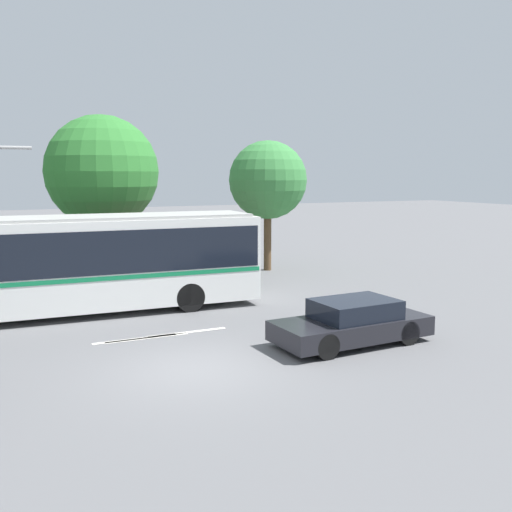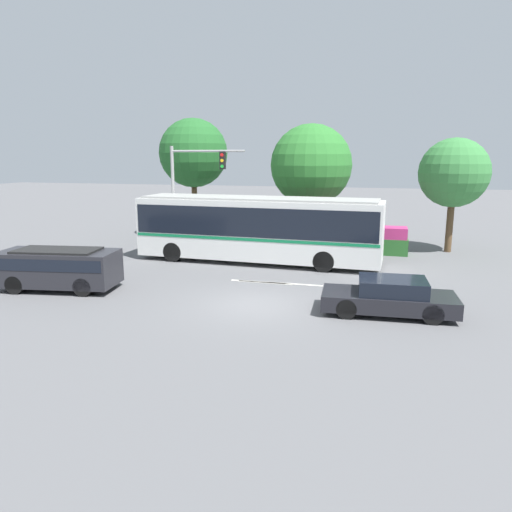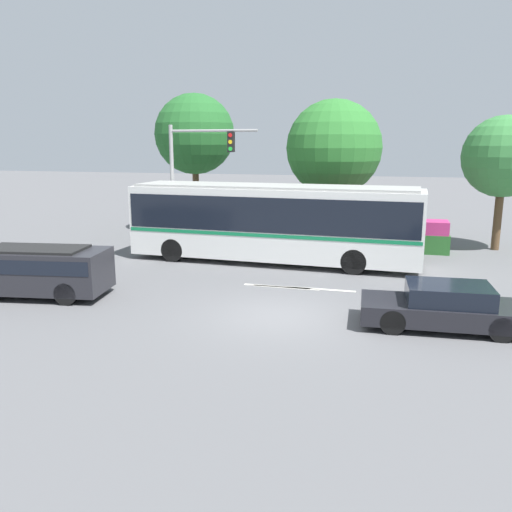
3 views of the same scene
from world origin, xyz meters
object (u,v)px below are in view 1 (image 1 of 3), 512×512
city_bus (76,259)px  sedan_foreground (352,323)px  street_tree_right (268,180)px  street_tree_centre (102,172)px

city_bus → sedan_foreground: city_bus is taller
street_tree_right → street_tree_centre: bearing=-179.4°
sedan_foreground → street_tree_centre: size_ratio=0.63×
street_tree_centre → street_tree_right: (7.84, 0.08, -0.39)m
city_bus → street_tree_right: bearing=-148.8°
city_bus → street_tree_centre: size_ratio=1.73×
sedan_foreground → city_bus: bearing=-49.7°
city_bus → street_tree_centre: 6.31m
sedan_foreground → street_tree_right: (3.32, 12.14, 3.79)m
street_tree_centre → city_bus: bearing=-109.5°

